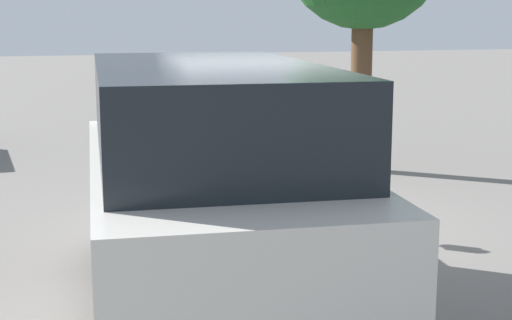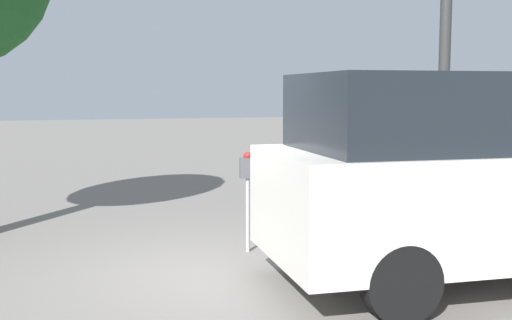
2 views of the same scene
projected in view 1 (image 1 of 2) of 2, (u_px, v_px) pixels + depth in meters
name	position (u px, v px, depth m)	size (l,w,h in m)	color
ground_plane	(271.00, 227.00, 9.85)	(80.00, 80.00, 0.00)	slate
parking_meter_near	(338.00, 158.00, 9.37)	(0.22, 0.14, 1.29)	#9E9EA3
parked_van	(210.00, 182.00, 6.85)	(4.89, 2.31, 2.23)	beige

